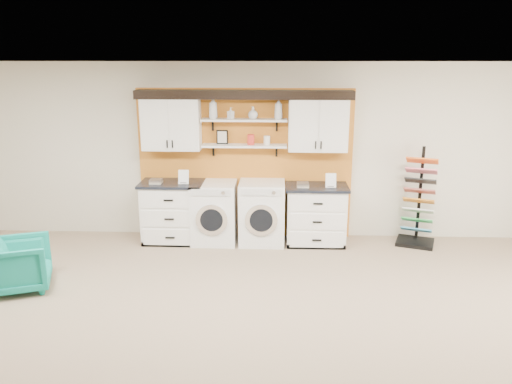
{
  "coord_description": "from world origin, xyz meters",
  "views": [
    {
      "loc": [
        0.5,
        -3.85,
        2.89
      ],
      "look_at": [
        0.24,
        2.3,
        1.2
      ],
      "focal_mm": 35.0,
      "sensor_mm": 36.0,
      "label": 1
    }
  ],
  "objects_px": {
    "washer": "(214,212)",
    "armchair": "(20,265)",
    "base_cabinet_left": "(173,212)",
    "base_cabinet_right": "(316,215)",
    "dryer": "(262,212)",
    "sample_rack": "(418,213)"
  },
  "relations": [
    {
      "from": "washer",
      "to": "armchair",
      "type": "bearing_deg",
      "value": -141.98
    },
    {
      "from": "base_cabinet_left",
      "to": "base_cabinet_right",
      "type": "relative_size",
      "value": 1.03
    },
    {
      "from": "base_cabinet_right",
      "to": "washer",
      "type": "bearing_deg",
      "value": -179.88
    },
    {
      "from": "base_cabinet_left",
      "to": "dryer",
      "type": "relative_size",
      "value": 1.01
    },
    {
      "from": "base_cabinet_right",
      "to": "washer",
      "type": "relative_size",
      "value": 0.99
    },
    {
      "from": "base_cabinet_right",
      "to": "dryer",
      "type": "distance_m",
      "value": 0.85
    },
    {
      "from": "base_cabinet_left",
      "to": "sample_rack",
      "type": "bearing_deg",
      "value": 0.47
    },
    {
      "from": "base_cabinet_left",
      "to": "washer",
      "type": "xyz_separation_m",
      "value": [
        0.66,
        -0.0,
        0.0
      ]
    },
    {
      "from": "base_cabinet_left",
      "to": "dryer",
      "type": "bearing_deg",
      "value": -0.14
    },
    {
      "from": "washer",
      "to": "base_cabinet_left",
      "type": "bearing_deg",
      "value": 179.71
    },
    {
      "from": "dryer",
      "to": "armchair",
      "type": "bearing_deg",
      "value": -149.62
    },
    {
      "from": "dryer",
      "to": "armchair",
      "type": "relative_size",
      "value": 1.38
    },
    {
      "from": "washer",
      "to": "armchair",
      "type": "height_order",
      "value": "washer"
    },
    {
      "from": "base_cabinet_left",
      "to": "dryer",
      "type": "height_order",
      "value": "dryer"
    },
    {
      "from": "washer",
      "to": "sample_rack",
      "type": "distance_m",
      "value": 3.19
    },
    {
      "from": "washer",
      "to": "sample_rack",
      "type": "bearing_deg",
      "value": 0.63
    },
    {
      "from": "washer",
      "to": "dryer",
      "type": "relative_size",
      "value": 0.99
    },
    {
      "from": "armchair",
      "to": "sample_rack",
      "type": "bearing_deg",
      "value": -91.77
    },
    {
      "from": "base_cabinet_right",
      "to": "armchair",
      "type": "xyz_separation_m",
      "value": [
        -3.87,
        -1.77,
        -0.15
      ]
    },
    {
      "from": "base_cabinet_right",
      "to": "armchair",
      "type": "relative_size",
      "value": 1.35
    },
    {
      "from": "base_cabinet_left",
      "to": "armchair",
      "type": "bearing_deg",
      "value": -132.2
    },
    {
      "from": "washer",
      "to": "armchair",
      "type": "relative_size",
      "value": 1.36
    }
  ]
}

